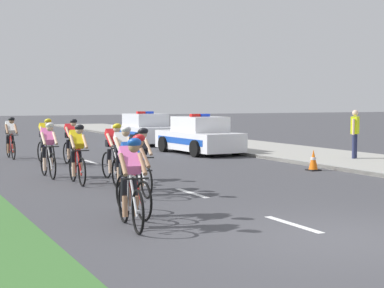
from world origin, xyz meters
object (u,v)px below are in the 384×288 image
cyclist_sixth (114,151)px  cyclist_seventh (48,149)px  police_car_second (144,130)px  traffic_cone_near (313,160)px  cyclist_second (133,174)px  cyclist_fourth (123,157)px  cyclist_fifth (77,153)px  cyclist_ninth (46,141)px  cyclist_lead (131,182)px  spectator_closest (355,131)px  cyclist_third (139,161)px  cyclist_eighth (71,141)px  cyclist_tenth (11,137)px  police_car_nearest (199,137)px

cyclist_sixth → cyclist_seventh: 1.97m
police_car_second → traffic_cone_near: (0.42, -12.85, -0.37)m
cyclist_second → cyclist_fourth: 3.42m
cyclist_fifth → cyclist_ninth: bearing=85.8°
cyclist_lead → cyclist_seventh: (0.32, 7.40, 0.00)m
cyclist_fifth → traffic_cone_near: (7.25, -0.15, -0.48)m
police_car_second → spectator_closest: (3.37, -11.26, 0.40)m
cyclist_sixth → cyclist_seventh: size_ratio=1.00×
cyclist_third → cyclist_fourth: bearing=92.9°
cyclist_lead → spectator_closest: (10.88, 7.20, 0.30)m
cyclist_eighth → cyclist_tenth: size_ratio=1.00×
cyclist_seventh → spectator_closest: (10.56, -0.21, 0.30)m
traffic_cone_near → cyclist_fifth: bearing=178.8°
cyclist_seventh → cyclist_ninth: size_ratio=1.00×
police_car_nearest → cyclist_sixth: bearing=-131.6°
police_car_nearest → traffic_cone_near: 6.95m
spectator_closest → cyclist_seventh: bearing=178.9°
cyclist_fourth → cyclist_tenth: size_ratio=1.00×
cyclist_fourth → cyclist_second: bearing=-106.3°
cyclist_seventh → cyclist_ninth: 3.78m
cyclist_third → cyclist_sixth: bearing=83.1°
cyclist_sixth → cyclist_eighth: (0.01, 4.32, 0.00)m
cyclist_eighth → cyclist_tenth: (-1.40, 3.21, 0.00)m
police_car_nearest → police_car_second: (-0.00, 5.92, 0.00)m
cyclist_eighth → traffic_cone_near: cyclist_eighth is taller
cyclist_third → traffic_cone_near: 6.93m
cyclist_lead → cyclist_eighth: 10.51m
cyclist_tenth → cyclist_sixth: bearing=-79.6°
cyclist_second → spectator_closest: size_ratio=1.03×
cyclist_eighth → spectator_closest: size_ratio=1.03×
cyclist_ninth → police_car_nearest: police_car_nearest is taller
cyclist_tenth → police_car_second: 8.66m
cyclist_fifth → cyclist_tenth: same height
cyclist_tenth → cyclist_eighth: bearing=-66.5°
cyclist_eighth → police_car_second: bearing=54.6°
cyclist_tenth → police_car_second: size_ratio=0.39×
police_car_nearest → cyclist_second: bearing=-121.5°
cyclist_third → police_car_nearest: 11.07m
cyclist_fourth → cyclist_tenth: (-1.01, 9.33, 0.00)m
cyclist_sixth → police_car_nearest: police_car_nearest is taller
traffic_cone_near → spectator_closest: size_ratio=0.38×
police_car_nearest → traffic_cone_near: bearing=-86.5°
spectator_closest → cyclist_fifth: bearing=-172.0°
cyclist_fourth → cyclist_sixth: size_ratio=1.00×
cyclist_seventh → cyclist_tenth: same height
cyclist_second → cyclist_ninth: bearing=86.2°
cyclist_fifth → cyclist_eighth: 4.73m
cyclist_ninth → police_car_second: bearing=48.9°
cyclist_fifth → police_car_nearest: 9.62m
cyclist_fourth → traffic_cone_near: 6.72m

